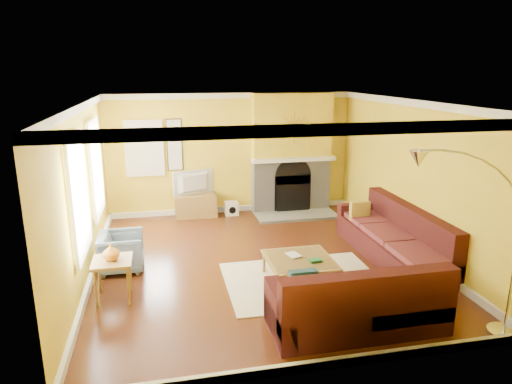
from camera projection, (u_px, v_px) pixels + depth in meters
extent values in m
cube|color=#5B2A13|center=(259.00, 263.00, 7.82)|extent=(5.50, 6.00, 0.02)
cube|color=white|center=(260.00, 102.00, 7.11)|extent=(5.50, 6.00, 0.02)
cube|color=yellow|center=(231.00, 154.00, 10.31)|extent=(5.50, 0.02, 2.70)
cube|color=yellow|center=(323.00, 257.00, 4.62)|extent=(5.50, 0.02, 2.70)
cube|color=yellow|center=(82.00, 195.00, 6.91)|extent=(0.02, 6.00, 2.70)
cube|color=yellow|center=(413.00, 178.00, 8.02)|extent=(0.02, 6.00, 2.70)
cube|color=white|center=(95.00, 168.00, 8.11)|extent=(0.06, 1.22, 1.72)
cube|color=white|center=(77.00, 196.00, 6.32)|extent=(0.06, 1.22, 1.72)
cube|color=white|center=(144.00, 148.00, 9.83)|extent=(0.82, 0.06, 1.22)
cube|color=white|center=(175.00, 145.00, 9.96)|extent=(0.34, 0.04, 1.14)
cube|color=white|center=(294.00, 159.00, 10.18)|extent=(1.92, 0.22, 0.08)
cube|color=gray|center=(297.00, 216.00, 10.21)|extent=(1.80, 0.70, 0.06)
cube|color=beige|center=(303.00, 281.00, 7.11)|extent=(2.40, 1.80, 0.02)
cube|color=olive|center=(196.00, 206.00, 10.17)|extent=(0.92, 0.41, 0.50)
imported|color=black|center=(195.00, 183.00, 10.04)|extent=(0.93, 0.44, 0.54)
cube|color=white|center=(231.00, 208.00, 10.35)|extent=(0.29, 0.29, 0.29)
imported|color=slate|center=(122.00, 252.00, 7.43)|extent=(0.70, 0.68, 0.64)
imported|color=#C77519|center=(111.00, 252.00, 6.39)|extent=(0.24, 0.24, 0.25)
imported|color=white|center=(288.00, 256.00, 7.03)|extent=(0.24, 0.28, 0.02)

